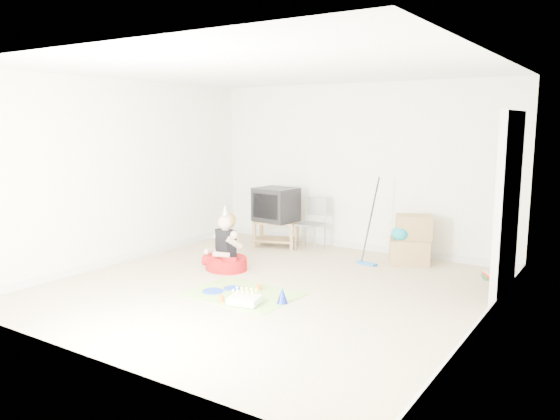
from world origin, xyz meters
The scene contains 16 objects.
ground centered at (0.00, 0.00, 0.00)m, with size 5.00×5.00×0.00m, color #C2AF8B.
doorway_recess centered at (2.48, 1.20, 1.02)m, with size 0.02×0.90×2.05m, color black.
tv_stand centered at (-1.16, 1.91, 0.25)m, with size 0.77×0.60×0.42m.
crt_tv centered at (-1.16, 1.91, 0.69)m, with size 0.63×0.52×0.54m, color black.
folding_chair centered at (-0.57, 2.00, 0.42)m, with size 0.39×0.37×0.85m.
cardboard_boxes centered at (1.04, 2.05, 0.34)m, with size 0.67×0.62×0.70m.
floor_mop centered at (0.55, 1.66, 0.26)m, with size 0.32×0.41×1.22m.
book_pile centered at (2.20, 1.91, 0.04)m, with size 0.29×0.33×0.09m.
seated_woman centered at (-0.97, 0.37, 0.20)m, with size 0.80×0.80×0.91m.
party_mat centered at (-0.12, -0.38, 0.00)m, with size 1.28×0.92×0.01m, color #FF3592.
birthday_cake centered at (0.13, -0.68, 0.05)m, with size 0.38×0.33×0.15m.
blue_plate_near centered at (-0.34, -0.29, 0.01)m, with size 0.21×0.21×0.01m, color #173BBF.
blue_plate_far centered at (-0.46, -0.52, 0.01)m, with size 0.25×0.25×0.01m, color #173BBF.
orange_cup_near centered at (-0.04, -0.17, 0.04)m, with size 0.06×0.06×0.07m, color orange.
orange_cup_far centered at (-0.14, -0.75, 0.04)m, with size 0.06×0.06×0.07m, color orange.
blue_party_hat centered at (0.46, -0.42, 0.10)m, with size 0.13×0.13×0.18m, color #16279D.
Camera 1 is at (3.63, -5.32, 2.00)m, focal length 35.00 mm.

